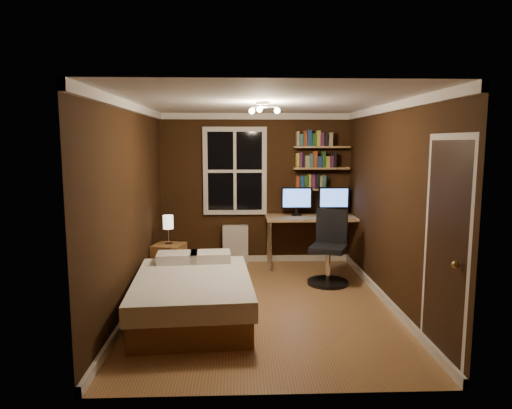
{
  "coord_description": "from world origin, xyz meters",
  "views": [
    {
      "loc": [
        -0.29,
        -5.54,
        2.03
      ],
      "look_at": [
        -0.06,
        0.45,
        1.21
      ],
      "focal_mm": 32.0,
      "sensor_mm": 36.0,
      "label": 1
    }
  ],
  "objects_px": {
    "bed": "(193,296)",
    "desk": "(319,220)",
    "radiator": "(235,244)",
    "monitor_left": "(297,201)",
    "desk_lamp": "(370,204)",
    "nightstand": "(169,262)",
    "monitor_right": "(334,201)",
    "office_chair": "(329,255)",
    "bedside_lamp": "(168,230)"
  },
  "relations": [
    {
      "from": "bed",
      "to": "nightstand",
      "type": "bearing_deg",
      "value": 103.99
    },
    {
      "from": "desk_lamp",
      "to": "bed",
      "type": "bearing_deg",
      "value": -142.72
    },
    {
      "from": "radiator",
      "to": "bed",
      "type": "bearing_deg",
      "value": -101.13
    },
    {
      "from": "bedside_lamp",
      "to": "radiator",
      "type": "relative_size",
      "value": 0.68
    },
    {
      "from": "radiator",
      "to": "monitor_left",
      "type": "xyz_separation_m",
      "value": [
        1.01,
        -0.15,
        0.75
      ]
    },
    {
      "from": "nightstand",
      "to": "office_chair",
      "type": "relative_size",
      "value": 0.5
    },
    {
      "from": "desk",
      "to": "monitor_right",
      "type": "relative_size",
      "value": 3.44
    },
    {
      "from": "bedside_lamp",
      "to": "desk_lamp",
      "type": "xyz_separation_m",
      "value": [
        3.13,
        0.45,
        0.31
      ]
    },
    {
      "from": "desk_lamp",
      "to": "office_chair",
      "type": "relative_size",
      "value": 0.41
    },
    {
      "from": "monitor_right",
      "to": "office_chair",
      "type": "relative_size",
      "value": 0.48
    },
    {
      "from": "bed",
      "to": "radiator",
      "type": "bearing_deg",
      "value": 74.81
    },
    {
      "from": "bed",
      "to": "office_chair",
      "type": "relative_size",
      "value": 1.8
    },
    {
      "from": "radiator",
      "to": "monitor_left",
      "type": "distance_m",
      "value": 1.26
    },
    {
      "from": "office_chair",
      "to": "radiator",
      "type": "bearing_deg",
      "value": 162.29
    },
    {
      "from": "bedside_lamp",
      "to": "monitor_right",
      "type": "xyz_separation_m",
      "value": [
        2.61,
        0.73,
        0.32
      ]
    },
    {
      "from": "bed",
      "to": "office_chair",
      "type": "distance_m",
      "value": 2.23
    },
    {
      "from": "monitor_left",
      "to": "monitor_right",
      "type": "height_order",
      "value": "same"
    },
    {
      "from": "nightstand",
      "to": "monitor_right",
      "type": "height_order",
      "value": "monitor_right"
    },
    {
      "from": "radiator",
      "to": "desk_lamp",
      "type": "bearing_deg",
      "value": -11.21
    },
    {
      "from": "bed",
      "to": "desk_lamp",
      "type": "height_order",
      "value": "desk_lamp"
    },
    {
      "from": "radiator",
      "to": "monitor_right",
      "type": "xyz_separation_m",
      "value": [
        1.62,
        -0.15,
        0.75
      ]
    },
    {
      "from": "monitor_right",
      "to": "bedside_lamp",
      "type": "bearing_deg",
      "value": -164.34
    },
    {
      "from": "office_chair",
      "to": "monitor_left",
      "type": "bearing_deg",
      "value": 131.75
    },
    {
      "from": "office_chair",
      "to": "nightstand",
      "type": "bearing_deg",
      "value": -164.1
    },
    {
      "from": "monitor_right",
      "to": "bed",
      "type": "bearing_deg",
      "value": -132.69
    },
    {
      "from": "bed",
      "to": "nightstand",
      "type": "distance_m",
      "value": 1.63
    },
    {
      "from": "bed",
      "to": "monitor_left",
      "type": "height_order",
      "value": "monitor_left"
    },
    {
      "from": "monitor_left",
      "to": "bedside_lamp",
      "type": "bearing_deg",
      "value": -159.85
    },
    {
      "from": "bedside_lamp",
      "to": "nightstand",
      "type": "bearing_deg",
      "value": 0.0
    },
    {
      "from": "bed",
      "to": "desk",
      "type": "bearing_deg",
      "value": 45.75
    },
    {
      "from": "desk",
      "to": "monitor_left",
      "type": "distance_m",
      "value": 0.48
    },
    {
      "from": "radiator",
      "to": "desk",
      "type": "bearing_deg",
      "value": -9.64
    },
    {
      "from": "radiator",
      "to": "monitor_right",
      "type": "distance_m",
      "value": 1.79
    },
    {
      "from": "radiator",
      "to": "desk",
      "type": "xyz_separation_m",
      "value": [
        1.37,
        -0.23,
        0.45
      ]
    },
    {
      "from": "desk",
      "to": "desk_lamp",
      "type": "xyz_separation_m",
      "value": [
        0.77,
        -0.19,
        0.28
      ]
    },
    {
      "from": "office_chair",
      "to": "bed",
      "type": "bearing_deg",
      "value": -122.57
    },
    {
      "from": "monitor_right",
      "to": "desk_lamp",
      "type": "xyz_separation_m",
      "value": [
        0.52,
        -0.28,
        -0.01
      ]
    },
    {
      "from": "bedside_lamp",
      "to": "desk",
      "type": "bearing_deg",
      "value": 15.27
    },
    {
      "from": "desk",
      "to": "bedside_lamp",
      "type": "bearing_deg",
      "value": -164.73
    },
    {
      "from": "bed",
      "to": "nightstand",
      "type": "xyz_separation_m",
      "value": [
        -0.5,
        1.55,
        -0.0
      ]
    },
    {
      "from": "desk",
      "to": "desk_lamp",
      "type": "height_order",
      "value": "desk_lamp"
    },
    {
      "from": "radiator",
      "to": "monitor_right",
      "type": "height_order",
      "value": "monitor_right"
    },
    {
      "from": "desk",
      "to": "monitor_right",
      "type": "height_order",
      "value": "monitor_right"
    },
    {
      "from": "nightstand",
      "to": "monitor_right",
      "type": "distance_m",
      "value": 2.82
    },
    {
      "from": "monitor_left",
      "to": "monitor_right",
      "type": "xyz_separation_m",
      "value": [
        0.61,
        0.0,
        0.0
      ]
    },
    {
      "from": "monitor_left",
      "to": "desk_lamp",
      "type": "bearing_deg",
      "value": -13.82
    },
    {
      "from": "nightstand",
      "to": "bedside_lamp",
      "type": "relative_size",
      "value": 1.21
    },
    {
      "from": "radiator",
      "to": "desk",
      "type": "relative_size",
      "value": 0.37
    },
    {
      "from": "desk",
      "to": "office_chair",
      "type": "bearing_deg",
      "value": -91.06
    },
    {
      "from": "bed",
      "to": "office_chair",
      "type": "bearing_deg",
      "value": 30.34
    }
  ]
}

